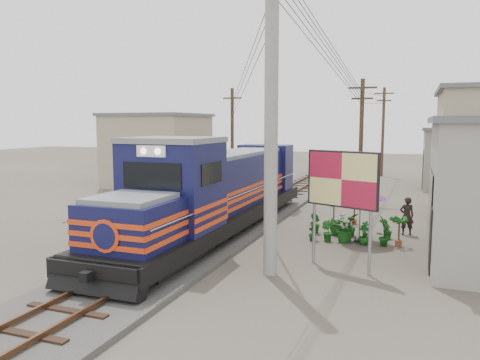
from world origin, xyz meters
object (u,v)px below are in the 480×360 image
at_px(vendor, 407,216).
at_px(market_umbrella, 361,192).
at_px(billboard, 342,182).
at_px(locomotive, 216,193).

bearing_deg(vendor, market_umbrella, 35.42).
bearing_deg(vendor, billboard, 58.53).
relative_size(locomotive, billboard, 4.29).
bearing_deg(vendor, locomotive, 7.38).
height_order(locomotive, market_umbrella, locomotive).
xyz_separation_m(billboard, vendor, (1.83, 5.48, -1.94)).
distance_m(locomotive, market_umbrella, 5.64).
relative_size(locomotive, market_umbrella, 6.29).
xyz_separation_m(locomotive, vendor, (7.22, 2.68, -0.93)).
bearing_deg(locomotive, vendor, 20.35).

